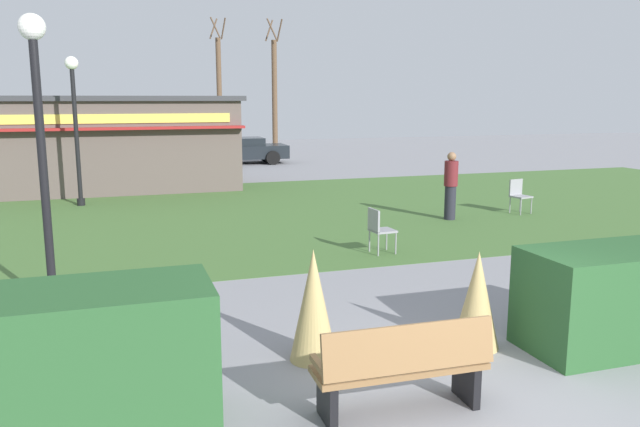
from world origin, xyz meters
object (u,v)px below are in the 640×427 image
at_px(cafe_chair_center, 379,227).
at_px(parked_car_center_slot, 240,150).
at_px(food_kiosk, 117,142).
at_px(person_strolling, 451,185).
at_px(lamppost_far, 75,113).
at_px(parked_car_west_slot, 131,153).
at_px(tree_right_bg, 275,95).
at_px(cafe_chair_east, 519,193).
at_px(tree_left_bg, 219,93).
at_px(park_bench, 402,367).
at_px(lamppost_mid, 40,128).

xyz_separation_m(cafe_chair_center, parked_car_center_slot, (0.76, 17.86, 0.12)).
relative_size(food_kiosk, person_strolling, 4.72).
bearing_deg(parked_car_center_slot, lamppost_far, -123.00).
distance_m(cafe_chair_center, parked_car_west_slot, 18.32).
height_order(person_strolling, tree_right_bg, tree_right_bg).
height_order(cafe_chair_center, parked_car_west_slot, parked_car_west_slot).
height_order(lamppost_far, parked_car_center_slot, lamppost_far).
xyz_separation_m(lamppost_far, tree_right_bg, (9.25, 14.24, 0.56)).
xyz_separation_m(lamppost_far, food_kiosk, (1.09, 3.22, -1.05)).
height_order(food_kiosk, cafe_chair_center, food_kiosk).
bearing_deg(parked_car_west_slot, cafe_chair_east, -57.88).
bearing_deg(cafe_chair_center, person_strolling, 40.90).
height_order(cafe_chair_center, person_strolling, person_strolling).
bearing_deg(food_kiosk, cafe_chair_east, -39.06).
relative_size(person_strolling, tree_left_bg, 0.23).
bearing_deg(park_bench, cafe_chair_east, 49.47).
distance_m(cafe_chair_east, tree_right_bg, 19.37).
bearing_deg(food_kiosk, person_strolling, -46.91).
bearing_deg(cafe_chair_east, tree_right_bg, 95.37).
relative_size(lamppost_mid, tree_left_bg, 0.56).
distance_m(food_kiosk, tree_left_bg, 14.66).
distance_m(park_bench, cafe_chair_east, 11.69).
bearing_deg(person_strolling, lamppost_mid, -78.87).
xyz_separation_m(lamppost_far, tree_left_bg, (6.71, 16.65, 0.68)).
xyz_separation_m(cafe_chair_center, parked_car_west_slot, (-4.11, 17.86, 0.12)).
bearing_deg(lamppost_mid, person_strolling, 25.40).
distance_m(lamppost_mid, cafe_chair_east, 12.09).
relative_size(food_kiosk, tree_left_bg, 1.09).
bearing_deg(tree_left_bg, person_strolling, -84.31).
height_order(park_bench, parked_car_center_slot, parked_car_center_slot).
bearing_deg(food_kiosk, lamppost_far, -108.62).
bearing_deg(cafe_chair_east, park_bench, -130.53).
xyz_separation_m(food_kiosk, parked_car_center_slot, (5.45, 6.85, -0.90)).
bearing_deg(parked_car_center_slot, cafe_chair_center, -92.43).
bearing_deg(lamppost_far, food_kiosk, 71.38).
height_order(lamppost_mid, parked_car_center_slot, lamppost_mid).
relative_size(lamppost_far, parked_car_west_slot, 0.96).
relative_size(cafe_chair_east, tree_right_bg, 0.13).
bearing_deg(lamppost_far, person_strolling, -29.90).
xyz_separation_m(cafe_chair_east, tree_right_bg, (-1.80, 19.11, 2.63)).
bearing_deg(parked_car_center_slot, tree_left_bg, 88.49).
height_order(lamppost_mid, tree_right_bg, tree_right_bg).
height_order(lamppost_far, tree_left_bg, tree_left_bg).
relative_size(lamppost_mid, parked_car_west_slot, 0.96).
bearing_deg(parked_car_west_slot, cafe_chair_center, -77.05).
height_order(park_bench, lamppost_mid, lamppost_mid).
distance_m(lamppost_mid, parked_car_center_slot, 20.55).
height_order(park_bench, lamppost_far, lamppost_far).
bearing_deg(lamppost_far, cafe_chair_east, -23.76).
bearing_deg(park_bench, parked_car_west_slot, 94.27).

